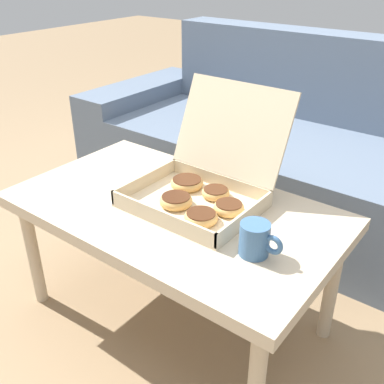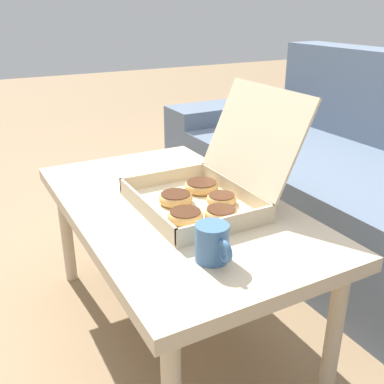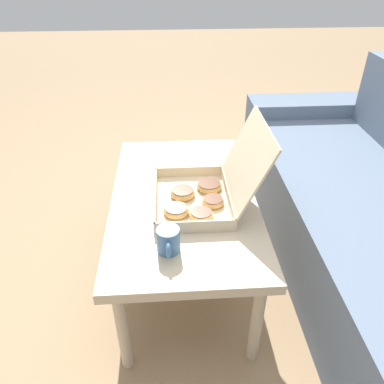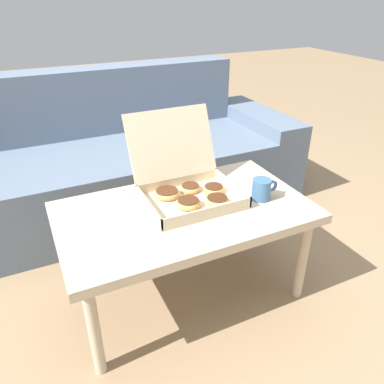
% 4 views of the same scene
% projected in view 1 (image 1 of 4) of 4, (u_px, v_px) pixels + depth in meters
% --- Properties ---
extents(ground_plane, '(12.00, 12.00, 0.00)m').
position_uv_depth(ground_plane, '(196.00, 296.00, 1.71)').
color(ground_plane, '#937756').
extents(couch, '(2.17, 0.83, 0.83)m').
position_uv_depth(couch, '(299.00, 160.00, 2.14)').
color(couch, slate).
rests_on(couch, ground_plane).
extents(coffee_table, '(1.04, 0.60, 0.46)m').
position_uv_depth(coffee_table, '(174.00, 218.00, 1.43)').
color(coffee_table, '#C6B293').
rests_on(coffee_table, ground_plane).
extents(pastry_box, '(0.40, 0.43, 0.33)m').
position_uv_depth(pastry_box, '(204.00, 184.00, 1.41)').
color(pastry_box, beige).
rests_on(pastry_box, coffee_table).
extents(coffee_mug, '(0.12, 0.08, 0.09)m').
position_uv_depth(coffee_mug, '(256.00, 239.00, 1.16)').
color(coffee_mug, '#3D6693').
rests_on(coffee_mug, coffee_table).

